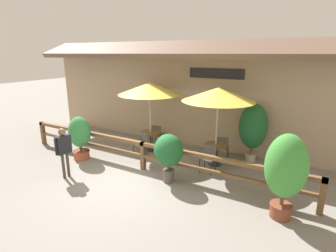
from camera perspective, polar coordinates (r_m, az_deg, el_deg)
name	(u,v)px	position (r m, az deg, el deg)	size (l,w,h in m)	color
ground_plane	(123,182)	(8.15, -9.71, -11.93)	(60.00, 60.00, 0.00)	gray
building_facade	(185,93)	(10.81, 3.68, 7.23)	(14.28, 1.49, 4.23)	tan
patio_railing	(143,150)	(8.62, -5.51, -5.12)	(10.40, 0.14, 0.95)	brown
patio_umbrella_near	(150,89)	(9.92, -4.04, 8.14)	(2.38, 2.38, 2.71)	#B7B2A8
dining_table_near	(150,136)	(10.33, -3.85, -2.16)	(0.80, 0.80, 0.74)	brown
chair_near_streetside	(142,143)	(9.87, -5.77, -3.63)	(0.51, 0.51, 0.88)	#514C47
chair_near_wallside	(158,134)	(10.89, -2.28, -1.71)	(0.49, 0.49, 0.88)	#514C47
patio_umbrella_middle	(218,94)	(8.65, 10.91, 6.79)	(2.38, 2.38, 2.71)	#B7B2A8
dining_table_middle	(216,149)	(9.12, 10.31, -4.86)	(0.80, 0.80, 0.74)	brown
chair_middle_streetside	(209,157)	(8.63, 8.84, -6.64)	(0.44, 0.44, 0.88)	#514C47
chair_middle_wallside	(223,146)	(9.67, 11.79, -4.32)	(0.51, 0.51, 0.88)	#514C47
potted_plant_tall_tropical	(169,152)	(7.66, 0.12, -5.64)	(0.88, 0.79, 1.49)	#564C47
potted_plant_entrance_palm	(286,169)	(6.50, 24.26, -8.62)	(0.93, 0.83, 2.06)	brown
potted_plant_small_flowering	(80,135)	(9.87, -18.65, -1.92)	(0.81, 0.73, 1.58)	#9E4C33
potted_plant_corner_fern	(253,127)	(9.56, 18.02, -0.27)	(0.97, 0.87, 2.08)	#B7AD99
pedestrian	(64,146)	(8.53, -21.79, -4.13)	(0.24, 0.56, 1.59)	#42382D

